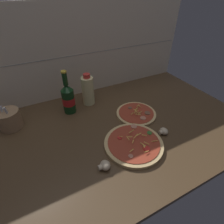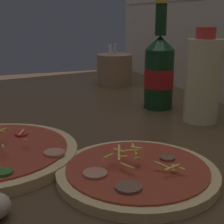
{
  "view_description": "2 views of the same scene",
  "coord_description": "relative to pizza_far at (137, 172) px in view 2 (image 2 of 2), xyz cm",
  "views": [
    {
      "loc": [
        -30.59,
        -63.06,
        66.94
      ],
      "look_at": [
        4.95,
        6.14,
        9.02
      ],
      "focal_mm": 28.0,
      "sensor_mm": 36.0,
      "label": 1
    },
    {
      "loc": [
        62.38,
        -14.61,
        25.4
      ],
      "look_at": [
        5.83,
        6.55,
        8.44
      ],
      "focal_mm": 55.0,
      "sensor_mm": 36.0,
      "label": 2
    }
  ],
  "objects": [
    {
      "name": "counter_slab",
      "position": [
        -20.71,
        -4.9,
        -2.08
      ],
      "size": [
        160.0,
        90.0,
        2.5
      ],
      "color": "#4C3823",
      "rests_on": "ground"
    },
    {
      "name": "pizza_far",
      "position": [
        0.0,
        0.0,
        0.0
      ],
      "size": [
        23.69,
        23.69,
        4.89
      ],
      "color": "tan",
      "rests_on": "counter_slab"
    },
    {
      "name": "beer_bottle",
      "position": [
        -34.36,
        21.59,
        8.7
      ],
      "size": [
        7.4,
        7.4,
        26.57
      ],
      "color": "#143819",
      "rests_on": "counter_slab"
    },
    {
      "name": "oil_bottle",
      "position": [
        -20.84,
        25.0,
        8.67
      ],
      "size": [
        7.61,
        7.61,
        20.67
      ],
      "color": "beige",
      "rests_on": "counter_slab"
    },
    {
      "name": "utensil_crock",
      "position": [
        -67.15,
        22.13,
        4.44
      ],
      "size": [
        12.0,
        12.0,
        14.13
      ],
      "color": "#9E7A56",
      "rests_on": "counter_slab"
    }
  ]
}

